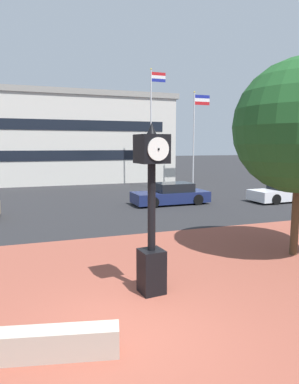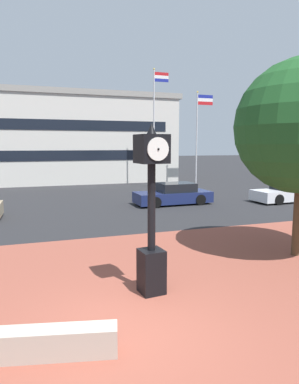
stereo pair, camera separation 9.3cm
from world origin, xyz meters
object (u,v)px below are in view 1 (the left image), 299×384
flagpole_primary (152,122)px  car_street_near (285,192)px  car_street_mid (171,195)px  civic_building (24,138)px  flagpole_secondary (195,131)px  street_clock (152,212)px

flagpole_primary → car_street_near: bearing=-60.5°
car_street_mid → civic_building: civic_building is taller
car_street_near → flagpole_secondary: size_ratio=0.57×
flagpole_primary → street_clock: bearing=-109.3°
flagpole_secondary → civic_building: civic_building is taller
car_street_mid → flagpole_secondary: bearing=-35.8°
car_street_near → car_street_mid: (-7.27, 1.35, 0.00)m
car_street_near → flagpole_secondary: bearing=6.6°
street_clock → car_street_near: size_ratio=0.87×
car_street_near → car_street_mid: bearing=77.3°
flagpole_primary → flagpole_secondary: 4.08m
car_street_mid → flagpole_primary: 9.91m
car_street_near → car_street_mid: size_ratio=1.01×
civic_building → flagpole_primary: bearing=-42.6°
street_clock → civic_building: civic_building is taller
car_street_near → civic_building: civic_building is taller
street_clock → flagpole_primary: bearing=64.4°
car_street_near → civic_building: 25.28m
street_clock → flagpole_primary: size_ratio=0.41×
street_clock → car_street_mid: bearing=59.0°
street_clock → flagpole_primary: 21.17m
car_street_mid → flagpole_primary: size_ratio=0.47×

